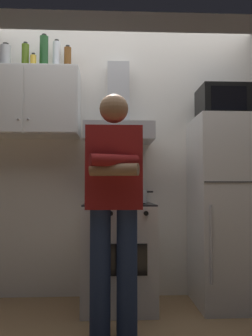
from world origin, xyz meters
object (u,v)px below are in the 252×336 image
(upper_cabinet, at_px, (29,103))
(bottle_canister_steel, at_px, (6,57))
(cooking_pot, at_px, (135,196))
(bottle_olive_oil, at_px, (25,57))
(bottle_spice_jar, at_px, (33,62))
(microwave, at_px, (226,103))
(bottle_vodka_clear, at_px, (57,57))
(bottle_wine_green, at_px, (44,53))
(person_standing, at_px, (114,202))
(range_hood, at_px, (118,121))
(stove_oven, at_px, (119,255))
(bottle_beer_brown, at_px, (68,59))
(refrigerator, at_px, (229,210))

(upper_cabinet, distance_m, bottle_canister_steel, 0.46)
(cooking_pot, distance_m, bottle_olive_oil, 1.60)
(upper_cabinet, height_order, bottle_spice_jar, bottle_spice_jar)
(bottle_olive_oil, bearing_deg, microwave, -3.97)
(microwave, distance_m, bottle_canister_steel, 2.00)
(upper_cabinet, bearing_deg, microwave, -3.48)
(microwave, bearing_deg, bottle_vodka_clear, 174.42)
(bottle_wine_green, distance_m, bottle_olive_oil, 0.17)
(bottle_vodka_clear, bearing_deg, bottle_canister_steel, -172.68)
(bottle_canister_steel, bearing_deg, upper_cabinet, 4.15)
(cooking_pot, bearing_deg, bottle_vodka_clear, 157.59)
(person_standing, height_order, bottle_olive_oil, bottle_olive_oil)
(upper_cabinet, relative_size, bottle_spice_jar, 6.51)
(microwave, height_order, bottle_canister_steel, bottle_canister_steel)
(upper_cabinet, distance_m, range_hood, 0.81)
(stove_oven, distance_m, bottle_vodka_clear, 1.85)
(bottle_olive_oil, height_order, bottle_canister_steel, bottle_olive_oil)
(microwave, relative_size, bottle_beer_brown, 1.97)
(bottle_vodka_clear, bearing_deg, refrigerator, -6.27)
(bottle_beer_brown, height_order, bottle_vodka_clear, bottle_vodka_clear)
(bottle_spice_jar, bearing_deg, bottle_canister_steel, 175.78)
(person_standing, relative_size, bottle_beer_brown, 6.72)
(bottle_wine_green, relative_size, bottle_canister_steel, 1.43)
(stove_oven, distance_m, cooking_pot, 0.52)
(bottle_olive_oil, xyz_separation_m, bottle_beer_brown, (0.38, 0.02, -0.01))
(upper_cabinet, xyz_separation_m, bottle_wine_green, (0.13, 0.00, 0.46))
(upper_cabinet, height_order, bottle_beer_brown, bottle_beer_brown)
(upper_cabinet, xyz_separation_m, microwave, (1.75, -0.11, -0.01))
(bottle_canister_steel, bearing_deg, stove_oven, -6.27)
(refrigerator, xyz_separation_m, microwave, (-0.00, 0.02, 0.94))
(upper_cabinet, height_order, bottle_wine_green, bottle_wine_green)
(microwave, xyz_separation_m, bottle_olive_oil, (-1.79, 0.12, 0.43))
(refrigerator, height_order, bottle_canister_steel, bottle_canister_steel)
(refrigerator, distance_m, bottle_olive_oil, 2.26)
(cooking_pot, bearing_deg, bottle_spice_jar, 166.61)
(bottle_wine_green, xyz_separation_m, bottle_beer_brown, (0.21, 0.04, -0.04))
(bottle_beer_brown, distance_m, bottle_vodka_clear, 0.10)
(stove_oven, xyz_separation_m, refrigerator, (0.95, 0.00, 0.37))
(upper_cabinet, bearing_deg, bottle_wine_green, 1.46)
(stove_oven, bearing_deg, person_standing, -94.72)
(refrigerator, height_order, bottle_spice_jar, bottle_spice_jar)
(bottle_wine_green, height_order, bottle_beer_brown, bottle_wine_green)
(bottle_vodka_clear, bearing_deg, microwave, -5.58)
(refrigerator, height_order, microwave, microwave)
(stove_oven, relative_size, bottle_olive_oil, 3.39)
(range_hood, distance_m, bottle_olive_oil, 1.02)
(person_standing, bearing_deg, bottle_vodka_clear, 123.63)
(upper_cabinet, bearing_deg, refrigerator, -4.07)
(range_hood, bearing_deg, bottle_beer_brown, 175.07)
(upper_cabinet, xyz_separation_m, range_hood, (0.80, 0.00, -0.15))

